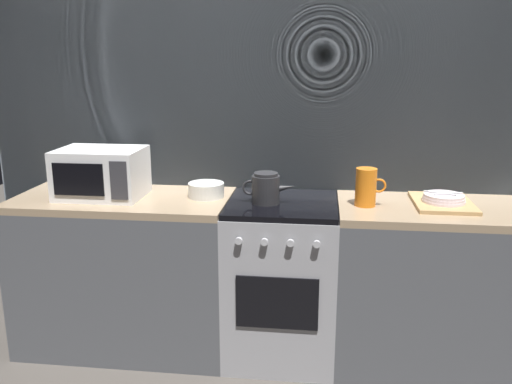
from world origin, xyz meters
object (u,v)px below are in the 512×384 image
at_px(microwave, 101,173).
at_px(mixing_bowl, 206,190).
at_px(stove_unit, 282,279).
at_px(pitcher, 366,187).
at_px(dish_pile, 443,201).
at_px(kettle, 266,188).

distance_m(microwave, mixing_bowl, 0.59).
distance_m(stove_unit, pitcher, 0.70).
bearing_deg(pitcher, dish_pile, 8.31).
height_order(stove_unit, kettle, kettle).
height_order(stove_unit, dish_pile, dish_pile).
bearing_deg(stove_unit, microwave, -179.53).
bearing_deg(pitcher, microwave, 179.49).
xyz_separation_m(microwave, kettle, (0.92, -0.03, -0.05)).
distance_m(kettle, mixing_bowl, 0.36).
xyz_separation_m(kettle, dish_pile, (0.93, 0.07, -0.06)).
height_order(kettle, mixing_bowl, kettle).
relative_size(kettle, dish_pile, 0.71).
height_order(microwave, dish_pile, microwave).
distance_m(kettle, dish_pile, 0.94).
relative_size(kettle, pitcher, 1.42).
height_order(mixing_bowl, pitcher, pitcher).
bearing_deg(dish_pile, kettle, -175.53).
bearing_deg(dish_pile, pitcher, -171.69).
bearing_deg(mixing_bowl, microwave, -173.97).
bearing_deg(dish_pile, mixing_bowl, 179.35).
bearing_deg(dish_pile, microwave, -178.56).
xyz_separation_m(microwave, pitcher, (1.45, -0.01, -0.03)).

